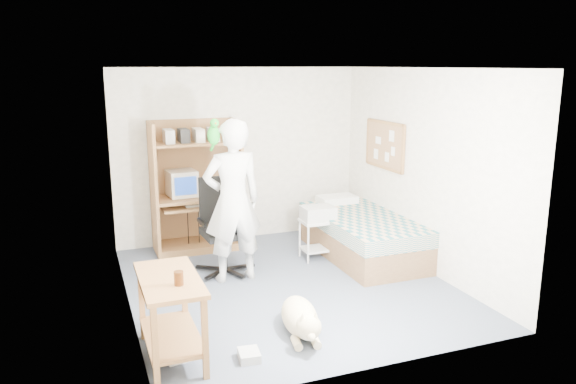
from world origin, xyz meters
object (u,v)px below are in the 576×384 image
object	(u,v)px
side_desk	(171,305)
dog	(301,318)
bed	(362,235)
office_chair	(223,239)
computer_hutch	(196,191)
printer_cart	(318,233)
person	(233,201)

from	to	relation	value
side_desk	dog	size ratio (longest dim) A/B	0.97
dog	bed	bearing A→B (deg)	58.20
dog	side_desk	bearing A→B (deg)	-170.43
office_chair	side_desk	bearing A→B (deg)	-119.62
computer_hutch	office_chair	size ratio (longest dim) A/B	1.54
computer_hutch	printer_cart	world-z (taller)	computer_hutch
side_desk	printer_cart	size ratio (longest dim) A/B	1.87
office_chair	dog	xyz separation A→B (m)	(0.27, -1.92, -0.25)
bed	side_desk	bearing A→B (deg)	-147.50
computer_hutch	person	xyz separation A→B (m)	(0.16, -1.33, 0.15)
office_chair	person	world-z (taller)	person
side_desk	dog	distance (m)	1.26
computer_hutch	printer_cart	distance (m)	1.79
computer_hutch	dog	world-z (taller)	computer_hutch
printer_cart	computer_hutch	bearing A→B (deg)	145.13
bed	person	xyz separation A→B (m)	(-1.84, -0.21, 0.68)
side_desk	printer_cart	xyz separation A→B (m)	(2.25, 1.93, -0.14)
person	dog	distance (m)	1.81
dog	printer_cart	world-z (taller)	printer_cart
dog	printer_cart	size ratio (longest dim) A/B	1.94
dog	office_chair	bearing A→B (deg)	107.79
bed	side_desk	size ratio (longest dim) A/B	2.02
bed	printer_cart	xyz separation A→B (m)	(-0.60, 0.11, 0.07)
computer_hutch	bed	xyz separation A→B (m)	(2.00, -1.12, -0.53)
computer_hutch	printer_cart	size ratio (longest dim) A/B	3.37
side_desk	office_chair	distance (m)	2.14
computer_hutch	dog	distance (m)	3.04
computer_hutch	bed	world-z (taller)	computer_hutch
side_desk	person	world-z (taller)	person
computer_hutch	person	distance (m)	1.35
person	dog	world-z (taller)	person
printer_cart	office_chair	bearing A→B (deg)	-178.60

